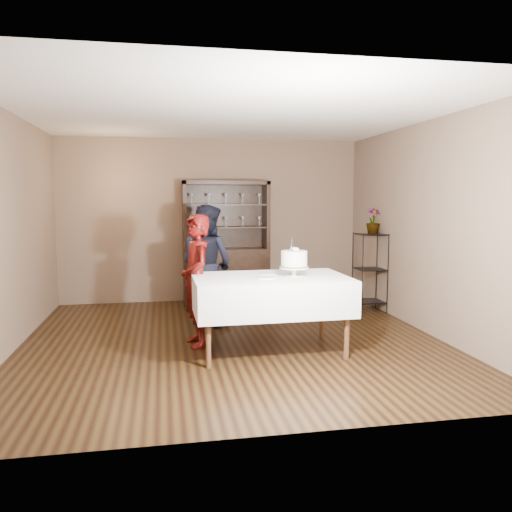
# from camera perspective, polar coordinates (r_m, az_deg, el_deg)

# --- Properties ---
(floor) EXTENTS (5.00, 5.00, 0.00)m
(floor) POSITION_cam_1_polar(r_m,az_deg,el_deg) (6.19, -2.67, -9.57)
(floor) COLOR black
(floor) RESTS_ON ground
(ceiling) EXTENTS (5.00, 5.00, 0.00)m
(ceiling) POSITION_cam_1_polar(r_m,az_deg,el_deg) (6.02, -2.81, 15.95)
(ceiling) COLOR white
(ceiling) RESTS_ON back_wall
(back_wall) EXTENTS (5.00, 0.02, 2.70)m
(back_wall) POSITION_cam_1_polar(r_m,az_deg,el_deg) (8.43, -5.05, 4.06)
(back_wall) COLOR #765F4C
(back_wall) RESTS_ON floor
(wall_left) EXTENTS (0.02, 5.00, 2.70)m
(wall_left) POSITION_cam_1_polar(r_m,az_deg,el_deg) (6.14, -26.57, 2.43)
(wall_left) COLOR #765F4C
(wall_left) RESTS_ON floor
(wall_right) EXTENTS (0.02, 5.00, 2.70)m
(wall_right) POSITION_cam_1_polar(r_m,az_deg,el_deg) (6.76, 18.79, 3.10)
(wall_right) COLOR #765F4C
(wall_right) RESTS_ON floor
(china_hutch) EXTENTS (1.40, 0.48, 2.00)m
(china_hutch) POSITION_cam_1_polar(r_m,az_deg,el_deg) (8.27, -3.46, -0.75)
(china_hutch) COLOR black
(china_hutch) RESTS_ON floor
(plant_etagere) EXTENTS (0.42, 0.42, 1.20)m
(plant_etagere) POSITION_cam_1_polar(r_m,az_deg,el_deg) (7.80, 12.88, -1.44)
(plant_etagere) COLOR black
(plant_etagere) RESTS_ON floor
(cake_table) EXTENTS (1.72, 1.07, 0.86)m
(cake_table) POSITION_cam_1_polar(r_m,az_deg,el_deg) (5.58, 1.69, -4.41)
(cake_table) COLOR silver
(cake_table) RESTS_ON floor
(woman) EXTENTS (0.47, 0.62, 1.54)m
(woman) POSITION_cam_1_polar(r_m,az_deg,el_deg) (5.85, -6.81, -2.79)
(woman) COLOR #370505
(woman) RESTS_ON floor
(man) EXTENTS (1.01, 1.00, 1.64)m
(man) POSITION_cam_1_polar(r_m,az_deg,el_deg) (6.86, -5.68, -0.98)
(man) COLOR black
(man) RESTS_ON floor
(cake) EXTENTS (0.33, 0.33, 0.45)m
(cake) POSITION_cam_1_polar(r_m,az_deg,el_deg) (5.56, 4.38, -0.51)
(cake) COLOR white
(cake) RESTS_ON cake_table
(plate_near) EXTENTS (0.25, 0.25, 0.01)m
(plate_near) POSITION_cam_1_polar(r_m,az_deg,el_deg) (5.43, 1.13, -2.49)
(plate_near) COLOR white
(plate_near) RESTS_ON cake_table
(plate_far) EXTENTS (0.20, 0.20, 0.01)m
(plate_far) POSITION_cam_1_polar(r_m,az_deg,el_deg) (5.69, 1.11, -2.07)
(plate_far) COLOR white
(plate_far) RESTS_ON cake_table
(potted_plant) EXTENTS (0.23, 0.23, 0.39)m
(potted_plant) POSITION_cam_1_polar(r_m,az_deg,el_deg) (7.77, 13.23, 3.92)
(potted_plant) COLOR #406831
(potted_plant) RESTS_ON plant_etagere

